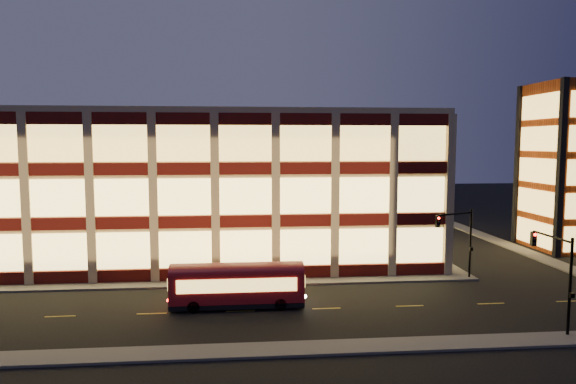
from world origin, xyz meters
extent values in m
plane|color=black|center=(0.00, 0.00, 0.00)|extent=(200.00, 200.00, 0.00)
cube|color=#514F4C|center=(-3.00, 1.00, 0.07)|extent=(54.00, 2.00, 0.15)
cube|color=#514F4C|center=(23.00, 17.00, 0.07)|extent=(2.00, 30.00, 0.15)
cube|color=#514F4C|center=(34.00, 17.00, 0.07)|extent=(2.00, 30.00, 0.15)
cube|color=#514F4C|center=(0.00, -13.00, 0.07)|extent=(100.00, 2.00, 0.15)
cube|color=tan|center=(-3.00, 17.00, 7.00)|extent=(50.00, 30.00, 14.00)
cube|color=tan|center=(-3.00, 17.00, 14.25)|extent=(50.40, 30.40, 0.50)
cube|color=#470C0A|center=(-3.00, 1.88, 0.65)|extent=(50.10, 0.25, 1.00)
cube|color=#FFD66B|center=(-3.00, 1.90, 2.75)|extent=(49.00, 0.20, 3.00)
cube|color=#470C0A|center=(22.12, 17.00, 0.65)|extent=(0.25, 30.10, 1.00)
cube|color=#FFD66B|center=(22.10, 17.00, 2.75)|extent=(0.20, 29.00, 3.00)
cube|color=#470C0A|center=(-3.00, 1.88, 5.05)|extent=(50.10, 0.25, 1.00)
cube|color=#FFD66B|center=(-3.00, 1.90, 7.15)|extent=(49.00, 0.20, 3.00)
cube|color=#470C0A|center=(22.12, 17.00, 5.05)|extent=(0.25, 30.10, 1.00)
cube|color=#FFD66B|center=(22.10, 17.00, 7.15)|extent=(0.20, 29.00, 3.00)
cube|color=#470C0A|center=(-3.00, 1.88, 9.45)|extent=(50.10, 0.25, 1.00)
cube|color=#FFD66B|center=(-3.00, 1.90, 11.55)|extent=(49.00, 0.20, 3.00)
cube|color=#470C0A|center=(22.12, 17.00, 9.45)|extent=(0.25, 30.10, 1.00)
cube|color=#FFD66B|center=(22.10, 17.00, 11.55)|extent=(0.20, 29.00, 3.00)
cube|color=#8C3814|center=(40.00, 12.00, 9.00)|extent=(8.00, 8.00, 18.00)
cube|color=black|center=(36.00, 8.00, 9.00)|extent=(0.60, 0.60, 18.00)
cube|color=black|center=(36.00, 16.00, 9.00)|extent=(0.60, 0.60, 18.00)
cube|color=#F3BC55|center=(35.92, 12.00, 1.80)|extent=(0.16, 6.60, 2.60)
cube|color=#F3BC55|center=(35.92, 12.00, 5.20)|extent=(0.16, 6.60, 2.60)
cube|color=#F3BC55|center=(35.92, 12.00, 8.60)|extent=(0.16, 6.60, 2.60)
cube|color=#F3BC55|center=(35.92, 12.00, 12.00)|extent=(0.16, 6.60, 2.60)
cube|color=#F3BC55|center=(35.92, 12.00, 15.40)|extent=(0.16, 6.60, 2.60)
cylinder|color=black|center=(23.50, 0.80, 3.00)|extent=(0.18, 0.18, 6.00)
cylinder|color=black|center=(21.75, 0.05, 5.70)|extent=(3.56, 1.63, 0.14)
cube|color=black|center=(20.00, -0.70, 5.20)|extent=(0.32, 0.32, 0.95)
sphere|color=#FF0C05|center=(20.00, -0.88, 5.50)|extent=(0.20, 0.20, 0.20)
cube|color=black|center=(23.50, 0.60, 2.60)|extent=(0.25, 0.18, 0.28)
cylinder|color=black|center=(23.50, -12.50, 3.00)|extent=(0.18, 0.18, 6.00)
cylinder|color=black|center=(23.50, -10.50, 5.70)|extent=(0.14, 4.00, 0.14)
cube|color=black|center=(23.50, -8.50, 5.20)|extent=(0.32, 0.32, 0.95)
sphere|color=#FF0C05|center=(23.50, -8.68, 5.50)|extent=(0.20, 0.20, 0.20)
cube|color=black|center=(23.50, -12.70, 2.60)|extent=(0.25, 0.18, 0.28)
cube|color=maroon|center=(3.80, -5.03, 1.58)|extent=(9.32, 2.36, 2.14)
cube|color=black|center=(3.80, -5.03, 0.33)|extent=(9.32, 2.36, 0.33)
cylinder|color=black|center=(0.82, -6.07, 0.42)|extent=(0.84, 0.28, 0.84)
cylinder|color=black|center=(0.82, -4.02, 0.42)|extent=(0.84, 0.28, 0.84)
cylinder|color=black|center=(6.78, -6.05, 0.42)|extent=(0.84, 0.28, 0.84)
cylinder|color=black|center=(6.78, -4.00, 0.42)|extent=(0.84, 0.28, 0.84)
cube|color=#F3BC55|center=(3.80, -6.23, 1.86)|extent=(8.20, 0.08, 0.93)
cube|color=#F3BC55|center=(3.80, -3.84, 1.86)|extent=(8.20, 0.08, 0.93)
camera|label=1|loc=(4.13, -40.53, 11.55)|focal=32.00mm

